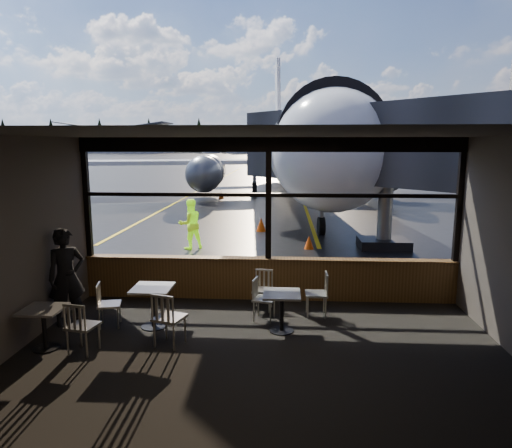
# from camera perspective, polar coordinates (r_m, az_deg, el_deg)

# --- Properties ---
(ground_plane) EXTENTS (520.00, 520.00, 0.00)m
(ground_plane) POSITION_cam_1_polar(r_m,az_deg,el_deg) (129.64, 3.40, 8.38)
(ground_plane) COLOR black
(ground_plane) RESTS_ON ground
(carpet_floor) EXTENTS (8.00, 6.00, 0.01)m
(carpet_floor) POSITION_cam_1_polar(r_m,az_deg,el_deg) (7.40, 0.66, -16.95)
(carpet_floor) COLOR black
(carpet_floor) RESTS_ON ground
(ceiling) EXTENTS (8.00, 6.00, 0.04)m
(ceiling) POSITION_cam_1_polar(r_m,az_deg,el_deg) (6.60, 0.73, 11.20)
(ceiling) COLOR #38332D
(ceiling) RESTS_ON ground
(wall_left) EXTENTS (0.04, 6.00, 3.50)m
(wall_left) POSITION_cam_1_polar(r_m,az_deg,el_deg) (8.04, -29.13, -2.85)
(wall_left) COLOR #473F39
(wall_left) RESTS_ON ground
(wall_back) EXTENTS (8.00, 0.04, 3.50)m
(wall_back) POSITION_cam_1_polar(r_m,az_deg,el_deg) (3.94, -1.52, -14.01)
(wall_back) COLOR #473F39
(wall_back) RESTS_ON ground
(window_sill) EXTENTS (8.00, 0.28, 0.90)m
(window_sill) POSITION_cam_1_polar(r_m,az_deg,el_deg) (10.03, 1.53, -6.93)
(window_sill) COLOR #56371A
(window_sill) RESTS_ON ground
(window_header) EXTENTS (8.00, 0.18, 0.30)m
(window_header) POSITION_cam_1_polar(r_m,az_deg,el_deg) (9.60, 1.61, 9.89)
(window_header) COLOR black
(window_header) RESTS_ON ground
(mullion_left) EXTENTS (0.12, 0.12, 2.60)m
(mullion_left) POSITION_cam_1_polar(r_m,az_deg,el_deg) (10.56, -20.40, 3.02)
(mullion_left) COLOR black
(mullion_left) RESTS_ON ground
(mullion_centre) EXTENTS (0.12, 0.12, 2.60)m
(mullion_centre) POSITION_cam_1_polar(r_m,az_deg,el_deg) (9.67, 1.58, 3.05)
(mullion_centre) COLOR black
(mullion_centre) RESTS_ON ground
(mullion_right) EXTENTS (0.12, 0.12, 2.60)m
(mullion_right) POSITION_cam_1_polar(r_m,az_deg,el_deg) (10.32, 24.09, 2.63)
(mullion_right) COLOR black
(mullion_right) RESTS_ON ground
(window_transom) EXTENTS (8.00, 0.10, 0.08)m
(window_transom) POSITION_cam_1_polar(r_m,az_deg,el_deg) (9.65, 1.58, 3.64)
(window_transom) COLOR black
(window_transom) RESTS_ON ground
(airliner) EXTENTS (34.20, 40.03, 11.56)m
(airliner) POSITION_cam_1_polar(r_m,az_deg,el_deg) (29.80, 4.62, 14.52)
(airliner) COLOR white
(airliner) RESTS_ON ground_plane
(jet_bridge) EXTENTS (9.61, 11.75, 5.13)m
(jet_bridge) POSITION_cam_1_polar(r_m,az_deg,el_deg) (15.46, 15.85, 6.60)
(jet_bridge) COLOR #2E2E31
(jet_bridge) RESTS_ON ground_plane
(cafe_table_near) EXTENTS (0.66, 0.66, 0.73)m
(cafe_table_near) POSITION_cam_1_polar(r_m,az_deg,el_deg) (8.39, 3.23, -10.97)
(cafe_table_near) COLOR #9C978F
(cafe_table_near) RESTS_ON carpet_floor
(cafe_table_mid) EXTENTS (0.71, 0.71, 0.78)m
(cafe_table_mid) POSITION_cam_1_polar(r_m,az_deg,el_deg) (8.76, -12.73, -10.12)
(cafe_table_mid) COLOR #ADA89F
(cafe_table_mid) RESTS_ON carpet_floor
(cafe_table_left) EXTENTS (0.64, 0.64, 0.71)m
(cafe_table_left) POSITION_cam_1_polar(r_m,az_deg,el_deg) (8.47, -24.93, -11.79)
(cafe_table_left) COLOR gray
(cafe_table_left) RESTS_ON carpet_floor
(chair_near_e) EXTENTS (0.49, 0.49, 0.89)m
(chair_near_e) POSITION_cam_1_polar(r_m,az_deg,el_deg) (9.15, 7.54, -8.71)
(chair_near_e) COLOR #B7B2A5
(chair_near_e) RESTS_ON carpet_floor
(chair_near_w) EXTENTS (0.54, 0.54, 0.83)m
(chair_near_w) POSITION_cam_1_polar(r_m,az_deg,el_deg) (8.87, 1.03, -9.41)
(chair_near_w) COLOR beige
(chair_near_w) RESTS_ON carpet_floor
(chair_near_n) EXTENTS (0.50, 0.50, 0.82)m
(chair_near_n) POSITION_cam_1_polar(r_m,az_deg,el_deg) (9.40, 0.84, -8.32)
(chair_near_n) COLOR #B8B3A6
(chair_near_n) RESTS_ON carpet_floor
(chair_mid_s) EXTENTS (0.65, 0.65, 0.96)m
(chair_mid_s) POSITION_cam_1_polar(r_m,az_deg,el_deg) (7.94, -10.76, -11.49)
(chair_mid_s) COLOR #B1AB9F
(chair_mid_s) RESTS_ON carpet_floor
(chair_mid_w) EXTENTS (0.55, 0.55, 0.84)m
(chair_mid_w) POSITION_cam_1_polar(r_m,az_deg,el_deg) (9.01, -17.85, -9.59)
(chair_mid_w) COLOR #B6B1A5
(chair_mid_w) RESTS_ON carpet_floor
(chair_left_s) EXTENTS (0.57, 0.57, 0.89)m
(chair_left_s) POSITION_cam_1_polar(r_m,az_deg,el_deg) (8.06, -20.83, -11.89)
(chair_left_s) COLOR #BAB6A8
(chair_left_s) RESTS_ON carpet_floor
(passenger) EXTENTS (0.80, 0.77, 1.84)m
(passenger) POSITION_cam_1_polar(r_m,az_deg,el_deg) (9.23, -22.61, -6.14)
(passenger) COLOR black
(passenger) RESTS_ON carpet_floor
(ground_crew) EXTENTS (1.00, 0.95, 1.62)m
(ground_crew) POSITION_cam_1_polar(r_m,az_deg,el_deg) (14.96, -8.23, 0.01)
(ground_crew) COLOR #BFF219
(ground_crew) RESTS_ON ground_plane
(cone_nose) EXTENTS (0.38, 0.38, 0.53)m
(cone_nose) POSITION_cam_1_polar(r_m,az_deg,el_deg) (17.86, 0.64, -0.06)
(cone_nose) COLOR #FF5108
(cone_nose) RESTS_ON ground_plane
(cone_wing) EXTENTS (0.35, 0.35, 0.49)m
(cone_wing) POSITION_cam_1_polar(r_m,az_deg,el_deg) (28.90, -4.37, 3.68)
(cone_wing) COLOR #FF4408
(cone_wing) RESTS_ON ground_plane
(hangar_left) EXTENTS (45.00, 18.00, 11.00)m
(hangar_left) POSITION_cam_1_polar(r_m,az_deg,el_deg) (202.23, -17.11, 10.06)
(hangar_left) COLOR silver
(hangar_left) RESTS_ON ground_plane
(hangar_mid) EXTENTS (38.00, 15.00, 10.00)m
(hangar_mid) POSITION_cam_1_polar(r_m,az_deg,el_deg) (194.60, 3.47, 10.34)
(hangar_mid) COLOR silver
(hangar_mid) RESTS_ON ground_plane
(hangar_right) EXTENTS (50.00, 20.00, 12.00)m
(hangar_right) POSITION_cam_1_polar(r_m,az_deg,el_deg) (196.87, 21.49, 9.97)
(hangar_right) COLOR silver
(hangar_right) RESTS_ON ground_plane
(fuel_tank_a) EXTENTS (8.00, 8.00, 6.00)m
(fuel_tank_a) POSITION_cam_1_polar(r_m,az_deg,el_deg) (193.98, -5.57, 9.73)
(fuel_tank_a) COLOR silver
(fuel_tank_a) RESTS_ON ground_plane
(fuel_tank_b) EXTENTS (8.00, 8.00, 6.00)m
(fuel_tank_b) POSITION_cam_1_polar(r_m,az_deg,el_deg) (192.67, -2.59, 9.76)
(fuel_tank_b) COLOR silver
(fuel_tank_b) RESTS_ON ground_plane
(fuel_tank_c) EXTENTS (8.00, 8.00, 6.00)m
(fuel_tank_c) POSITION_cam_1_polar(r_m,az_deg,el_deg) (191.87, 0.43, 9.77)
(fuel_tank_c) COLOR silver
(fuel_tank_c) RESTS_ON ground_plane
(treeline) EXTENTS (360.00, 3.00, 12.00)m
(treeline) POSITION_cam_1_polar(r_m,az_deg,el_deg) (219.61, 3.48, 10.55)
(treeline) COLOR black
(treeline) RESTS_ON ground_plane
(cone_extra) EXTENTS (0.32, 0.32, 0.45)m
(cone_extra) POSITION_cam_1_polar(r_m,az_deg,el_deg) (14.94, 6.64, -2.26)
(cone_extra) COLOR #E44907
(cone_extra) RESTS_ON ground_plane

